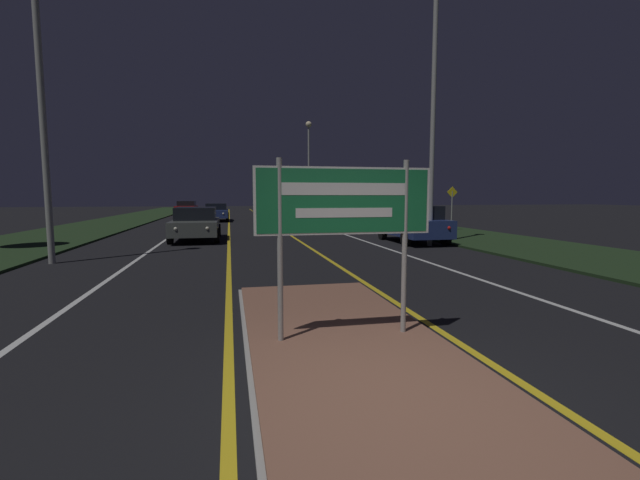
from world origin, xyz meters
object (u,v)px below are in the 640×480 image
object	(u,v)px
highway_sign	(345,210)
car_receding_1	(343,214)
streetlight_left_near	(39,54)
streetlight_right_near	(434,79)
car_approaching_2	(187,208)
streetlight_right_far	(309,152)
car_approaching_1	(216,212)
car_receding_0	(413,223)
car_receding_2	(315,210)
warning_sign	(452,204)
car_receding_3	(267,207)
car_approaching_0	(196,223)

from	to	relation	value
highway_sign	car_receding_1	size ratio (longest dim) A/B	0.55
streetlight_left_near	highway_sign	bearing A→B (deg)	-51.75
streetlight_left_near	streetlight_right_near	xyz separation A→B (m)	(12.57, 1.81, 0.50)
highway_sign	car_approaching_2	distance (m)	38.67
streetlight_right_near	streetlight_right_far	bearing A→B (deg)	89.96
car_approaching_1	car_receding_0	bearing A→B (deg)	-64.16
streetlight_right_far	car_receding_2	bearing A→B (deg)	-95.27
highway_sign	streetlight_right_near	xyz separation A→B (m)	(6.14, 9.96, 4.53)
car_receding_0	warning_sign	bearing A→B (deg)	46.77
car_receding_2	streetlight_right_near	bearing A→B (deg)	-88.68
highway_sign	car_receding_3	xyz separation A→B (m)	(2.64, 41.65, -1.01)
highway_sign	car_receding_2	size ratio (longest dim) A/B	0.51
highway_sign	streetlight_right_far	world-z (taller)	streetlight_right_far
streetlight_left_near	car_receding_3	size ratio (longest dim) A/B	2.11
car_receding_2	car_approaching_2	size ratio (longest dim) A/B	0.99
streetlight_left_near	streetlight_right_near	size ratio (longest dim) A/B	0.87
streetlight_right_near	car_receding_0	bearing A→B (deg)	95.94
car_approaching_2	warning_sign	bearing A→B (deg)	-54.98
streetlight_right_near	car_receding_3	bearing A→B (deg)	96.30
car_receding_2	car_approaching_1	bearing A→B (deg)	-167.32
warning_sign	streetlight_right_far	bearing A→B (deg)	101.59
car_approaching_2	warning_sign	xyz separation A→B (m)	(15.77, -22.50, 0.73)
highway_sign	streetlight_right_far	xyz separation A→B (m)	(6.16, 35.76, 4.37)
highway_sign	car_receding_1	world-z (taller)	highway_sign
car_receding_1	warning_sign	world-z (taller)	warning_sign
highway_sign	car_receding_3	bearing A→B (deg)	86.37
streetlight_right_far	car_approaching_1	distance (m)	12.40
streetlight_right_far	streetlight_left_near	bearing A→B (deg)	-114.50
streetlight_left_near	car_receding_1	size ratio (longest dim) A/B	2.17
streetlight_right_far	car_receding_2	world-z (taller)	streetlight_right_far
streetlight_right_far	car_approaching_1	xyz separation A→B (m)	(-8.57, -7.14, -5.41)
streetlight_left_near	car_receding_0	xyz separation A→B (m)	(12.43, 3.09, -4.99)
streetlight_left_near	car_receding_2	world-z (taller)	streetlight_left_near
streetlight_right_near	car_receding_0	xyz separation A→B (m)	(-0.13, 1.28, -5.49)
car_receding_0	car_approaching_0	distance (m)	9.32
streetlight_right_far	car_receding_0	xyz separation A→B (m)	(-0.15, -24.52, -5.34)
warning_sign	streetlight_left_near	bearing A→B (deg)	-155.48
highway_sign	streetlight_left_near	xyz separation A→B (m)	(-6.42, 8.15, 4.03)
car_receding_2	highway_sign	bearing A→B (deg)	-100.55
car_receding_2	car_approaching_0	world-z (taller)	car_approaching_0
car_receding_2	car_approaching_0	bearing A→B (deg)	-117.57
highway_sign	warning_sign	xyz separation A→B (m)	(10.26, 15.76, -0.26)
streetlight_left_near	streetlight_right_near	world-z (taller)	streetlight_right_near
car_receding_0	warning_sign	world-z (taller)	warning_sign
car_receding_2	warning_sign	distance (m)	15.40
streetlight_right_near	car_receding_0	distance (m)	5.64
streetlight_left_near	car_receding_2	xyz separation A→B (m)	(12.09, 22.29, -5.06)
car_approaching_2	car_receding_0	bearing A→B (deg)	-66.93
highway_sign	warning_sign	world-z (taller)	warning_sign
car_approaching_0	car_approaching_2	world-z (taller)	car_approaching_2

